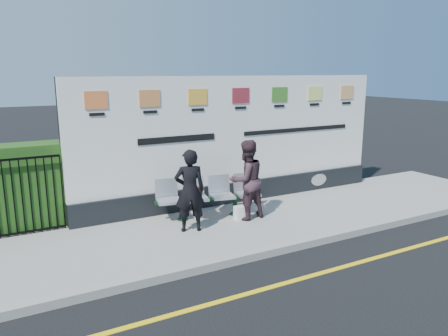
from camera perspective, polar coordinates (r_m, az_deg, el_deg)
name	(u,v)px	position (r m, az deg, el deg)	size (l,w,h in m)	color
ground	(330,271)	(7.60, 13.67, -12.92)	(80.00, 80.00, 0.00)	black
pavement	(250,222)	(9.42, 3.40, -7.10)	(14.00, 3.00, 0.12)	gray
kerb	(293,246)	(8.27, 8.99, -10.04)	(14.00, 0.18, 0.14)	gray
yellow_line	(330,271)	(7.60, 13.68, -12.89)	(14.00, 0.10, 0.01)	yellow
billboard	(239,148)	(10.44, 1.91, 2.59)	(8.00, 0.30, 3.00)	black
hedge	(3,189)	(9.58, -26.86, -2.44)	(2.35, 0.70, 1.70)	#234C17
railing	(5,199)	(9.16, -26.70, -3.58)	(2.05, 0.06, 1.54)	black
bench	(209,207)	(9.47, -1.94, -5.07)	(2.24, 0.58, 0.48)	silver
woman_left	(190,191)	(8.55, -4.49, -2.96)	(0.60, 0.39, 1.64)	black
woman_right	(246,180)	(9.25, 2.95, -1.56)	(0.83, 0.65, 1.70)	#3A262D
handbag_brown	(196,192)	(9.30, -3.70, -3.20)	(0.26, 0.11, 0.21)	black
carrier_bag_white	(241,213)	(9.37, 2.27, -5.84)	(0.30, 0.18, 0.30)	white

